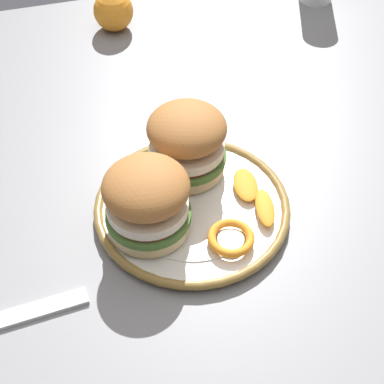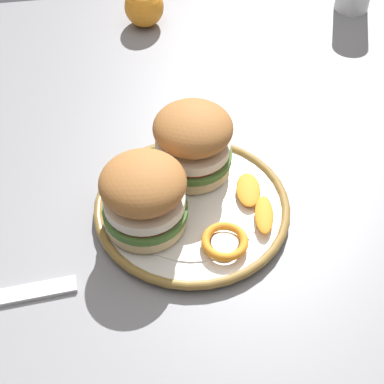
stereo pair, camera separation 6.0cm
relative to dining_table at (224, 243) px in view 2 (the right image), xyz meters
name	(u,v)px [view 2 (the right image)]	position (x,y,z in m)	size (l,w,h in m)	color
dining_table	(224,243)	(0.00, 0.00, 0.00)	(1.18, 1.06, 0.73)	gray
dinner_plate	(192,207)	(0.01, -0.05, 0.10)	(0.26, 0.26, 0.02)	white
sandwich_half_left	(144,195)	(0.03, -0.11, 0.16)	(0.15, 0.15, 0.10)	beige
sandwich_half_right	(193,141)	(-0.06, -0.04, 0.16)	(0.15, 0.15, 0.10)	beige
orange_peel_curled	(225,241)	(0.08, -0.02, 0.12)	(0.07, 0.07, 0.01)	orange
orange_peel_strip_long	(248,190)	(0.00, 0.03, 0.11)	(0.07, 0.04, 0.01)	orange
orange_peel_strip_short	(264,214)	(0.05, 0.04, 0.11)	(0.07, 0.04, 0.01)	orange
whole_orange	(144,7)	(-0.47, -0.07, 0.13)	(0.07, 0.07, 0.07)	orange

